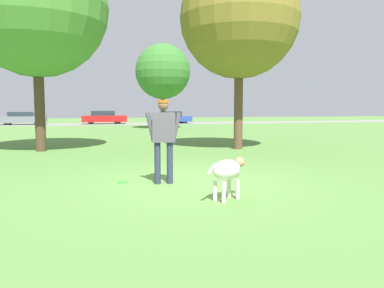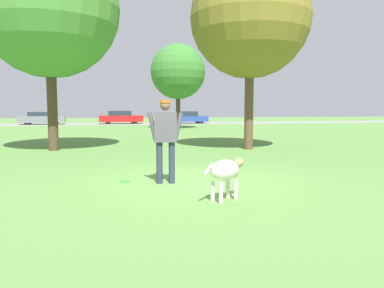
{
  "view_description": "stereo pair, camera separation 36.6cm",
  "coord_description": "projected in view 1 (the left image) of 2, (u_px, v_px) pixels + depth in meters",
  "views": [
    {
      "loc": [
        -2.14,
        -7.47,
        1.56
      ],
      "look_at": [
        -0.17,
        -0.74,
        0.9
      ],
      "focal_mm": 35.0,
      "sensor_mm": 36.0,
      "label": 1
    },
    {
      "loc": [
        -1.79,
        -7.56,
        1.56
      ],
      "look_at": [
        -0.17,
        -0.74,
        0.9
      ],
      "focal_mm": 35.0,
      "sensor_mm": 36.0,
      "label": 2
    }
  ],
  "objects": [
    {
      "name": "tree_near_left",
      "position": [
        36.0,
        5.0,
        13.37
      ],
      "size": [
        5.13,
        5.13,
        7.83
      ],
      "color": "#4C3826",
      "rests_on": "ground_plane"
    },
    {
      "name": "parked_car_red",
      "position": [
        104.0,
        118.0,
        38.95
      ],
      "size": [
        4.56,
        1.74,
        1.37
      ],
      "rotation": [
        0.0,
        0.0,
        0.02
      ],
      "color": "red",
      "rests_on": "ground_plane"
    },
    {
      "name": "frisbee",
      "position": [
        122.0,
        182.0,
        7.95
      ],
      "size": [
        0.22,
        0.22,
        0.02
      ],
      "color": "#33D838",
      "rests_on": "ground_plane"
    },
    {
      "name": "far_road_strip",
      "position": [
        104.0,
        124.0,
        38.87
      ],
      "size": [
        120.0,
        6.0,
        0.01
      ],
      "color": "gray",
      "rests_on": "ground_plane"
    },
    {
      "name": "parked_car_blue",
      "position": [
        171.0,
        118.0,
        40.61
      ],
      "size": [
        4.16,
        1.9,
        1.31
      ],
      "rotation": [
        0.0,
        0.0,
        -0.01
      ],
      "color": "#284293",
      "rests_on": "ground_plane"
    },
    {
      "name": "person",
      "position": [
        163.0,
        134.0,
        7.74
      ],
      "size": [
        0.75,
        0.29,
        1.74
      ],
      "rotation": [
        0.0,
        0.0,
        -0.15
      ],
      "color": "#2D334C",
      "rests_on": "ground_plane"
    },
    {
      "name": "dog",
      "position": [
        228.0,
        171.0,
        6.39
      ],
      "size": [
        0.89,
        0.6,
        0.71
      ],
      "rotation": [
        0.0,
        0.0,
        0.5
      ],
      "color": "silver",
      "rests_on": "ground_plane"
    },
    {
      "name": "ground_plane",
      "position": [
        190.0,
        183.0,
        7.88
      ],
      "size": [
        120.0,
        120.0,
        0.0
      ],
      "primitive_type": "plane",
      "color": "#56843D"
    },
    {
      "name": "parked_car_grey",
      "position": [
        22.0,
        118.0,
        36.92
      ],
      "size": [
        4.45,
        1.87,
        1.27
      ],
      "rotation": [
        0.0,
        0.0,
        0.02
      ],
      "color": "slate",
      "rests_on": "ground_plane"
    },
    {
      "name": "tree_far_right",
      "position": [
        163.0,
        72.0,
        29.47
      ],
      "size": [
        4.34,
        4.34,
        6.68
      ],
      "color": "#4C3826",
      "rests_on": "ground_plane"
    },
    {
      "name": "tree_near_right",
      "position": [
        239.0,
        19.0,
        14.22
      ],
      "size": [
        4.54,
        4.54,
        7.26
      ],
      "color": "brown",
      "rests_on": "ground_plane"
    }
  ]
}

